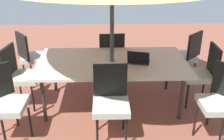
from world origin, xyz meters
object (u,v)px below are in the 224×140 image
Objects in this scene: cup at (107,56)px; chair_northwest at (221,99)px; chair_east at (19,73)px; dining_table at (112,64)px; chair_southwest at (186,54)px; chair_south at (111,54)px; chair_northeast at (4,100)px; chair_west at (202,72)px; chair_southeast at (32,55)px; chair_north at (111,100)px; laptop at (139,60)px.

chair_northwest is at bearing 146.74° from cup.
cup is at bearing -77.55° from chair_east.
cup reaches higher than dining_table.
chair_southwest is at bearing 139.31° from chair_northwest.
chair_south and chair_east have the same top height.
chair_southwest is at bearing -67.36° from chair_east.
chair_northeast is at bearing -170.19° from chair_east.
chair_southeast is (2.84, -0.80, 0.00)m from chair_west.
chair_north is 2.65× the size of laptop.
laptop is (-0.39, 0.09, 0.09)m from dining_table.
chair_southwest reaches higher than laptop.
laptop is (-0.43, -0.72, 0.24)m from chair_north.
chair_southeast is 1.52m from cup.
chair_north is 1.00× the size of chair_southeast.
chair_southeast is 1.00× the size of chair_east.
laptop is at bearing -3.53° from chair_southwest.
dining_table is 2.31× the size of chair_north.
chair_northeast is 2.91m from chair_west.
chair_north is 1.61m from chair_east.
cup is at bearing -56.61° from dining_table.
chair_east reaches higher than cup.
chair_south is at bearing -117.12° from chair_west.
chair_north is (0.04, 0.81, -0.15)m from dining_table.
chair_west is 1.61m from chair_south.
dining_table is 1.64m from chair_southeast.
chair_west is at bearing 48.55° from chair_southwest.
chair_east is 2.65× the size of laptop.
cup is at bearing -10.33° from laptop.
laptop is at bearing -167.86° from chair_northwest.
chair_north and chair_south have the same top height.
chair_south is 1.44m from chair_southeast.
chair_southwest is at bearing -156.27° from cup.
chair_southwest and chair_northeast have the same top height.
chair_northwest and chair_southeast have the same top height.
chair_east is at bearing 25.81° from chair_south.
chair_west reaches higher than cup.
chair_northwest and chair_north have the same top height.
chair_west is 1.00× the size of chair_southeast.
chair_south is 1.00× the size of chair_east.
chair_northwest is 1.25m from laptop.
chair_northwest is 1.00× the size of chair_northeast.
chair_west reaches higher than laptop.
chair_northwest is at bearing 0.03° from chair_west.
chair_southwest is 0.78m from chair_west.
chair_west is 10.85× the size of cup.
cup is at bearing -164.14° from chair_northwest.
dining_table is 1.44m from chair_east.
chair_west is at bearing 136.50° from chair_northwest.
chair_west is 1.05m from laptop.
chair_south is (1.36, -1.62, 0.00)m from chair_northwest.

